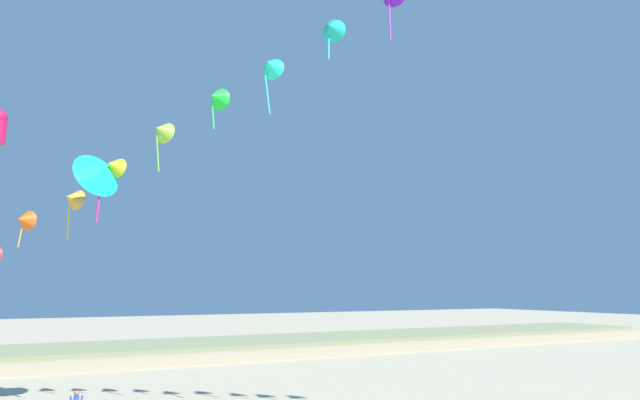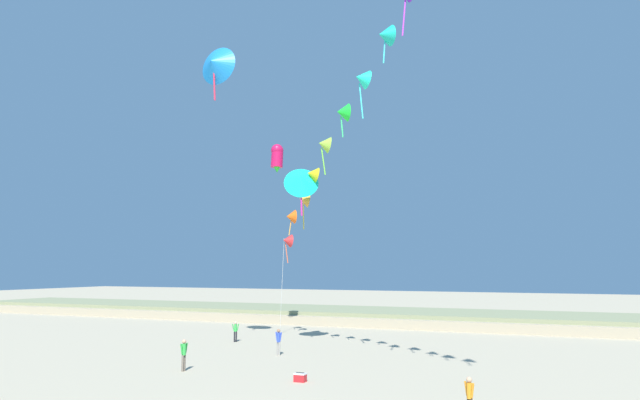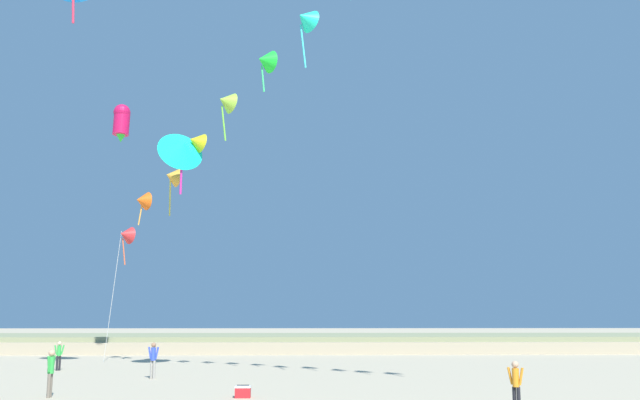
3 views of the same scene
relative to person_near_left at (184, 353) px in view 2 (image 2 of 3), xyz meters
The scene contains 10 objects.
dune_ridge 32.79m from the person_near_left, 74.35° to the left, with size 120.00×12.62×1.26m.
person_near_left is the anchor object (origin of this frame).
person_near_right 7.43m from the person_near_left, 72.72° to the left, with size 0.58×0.29×1.68m.
person_mid_center 16.54m from the person_near_left, 15.14° to the right, with size 0.46×0.44×1.59m.
person_far_left 12.48m from the person_near_left, 108.26° to the left, with size 0.49×0.36×1.54m.
kite_banner_string 18.09m from the person_near_left, 17.71° to the left, with size 24.59×29.60×24.93m.
large_kite_low_lead 20.31m from the person_near_left, 97.68° to the left, with size 1.30×1.34×2.41m.
large_kite_mid_trail 19.44m from the person_near_left, 110.39° to the left, with size 2.84×1.39×4.03m.
large_kite_high_solo 14.39m from the person_near_left, 72.71° to the left, with size 3.00×2.71×3.80m.
beach_cooler 7.16m from the person_near_left, ahead, with size 0.58×0.41×0.46m.
Camera 2 is at (10.49, -17.91, 5.62)m, focal length 32.00 mm.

